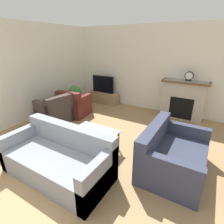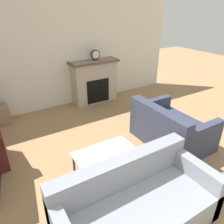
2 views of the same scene
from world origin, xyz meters
The scene contains 6 objects.
wall_back centered at (0.00, 5.21, 1.35)m, with size 7.86×0.06×2.70m.
fireplace centered at (1.43, 4.97, 0.60)m, with size 1.30×0.49×1.14m.
couch_sectional centered at (0.07, 1.28, 0.29)m, with size 1.91×0.90×0.82m.
couch_loveseat centered at (1.73, 2.38, 0.29)m, with size 0.99×1.42×0.82m.
coffee_table centered at (0.19, 2.15, 0.41)m, with size 0.94×0.64×0.46m.
mantel_clock centered at (1.49, 4.97, 1.28)m, with size 0.24×0.07×0.27m.
Camera 2 is at (-1.12, -0.12, 2.47)m, focal length 35.00 mm.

